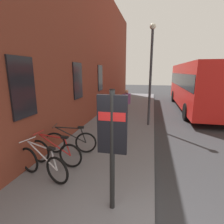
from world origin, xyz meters
The scene contains 10 objects.
ground centered at (6.00, -1.00, 0.00)m, with size 60.00×60.00×0.00m, color #2D2D30.
sidewalk_pavement centered at (8.00, 1.75, 0.06)m, with size 24.00×3.50×0.12m, color slate.
station_facade centered at (8.99, 3.80, 4.13)m, with size 22.00×0.65×8.27m.
bicycle_end_of_row centered at (1.58, 2.81, 0.51)m, with size 0.64×1.72×0.97m.
bicycle_nearest_sign centered at (2.24, 2.86, 0.51)m, with size 0.48×1.77×0.97m.
bicycle_far_end centered at (3.08, 2.76, 0.51)m, with size 0.58×1.74×0.97m.
transit_info_sign centered at (0.99, 0.85, 1.72)m, with size 0.10×0.55×2.40m.
city_bus centered at (12.16, -3.00, 1.92)m, with size 10.51×2.68×3.35m.
pedestrian_near_bus centered at (8.11, 1.63, 1.14)m, with size 0.56×0.45×1.67m.
street_lamp centered at (6.95, 0.30, 3.02)m, with size 0.28×0.28×4.85m.
Camera 1 is at (-1.98, 0.16, 2.82)m, focal length 28.19 mm.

